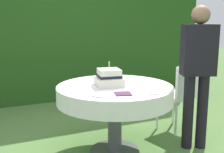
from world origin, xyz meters
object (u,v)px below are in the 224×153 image
(serving_plate_far, at_px, (153,93))
(serving_plate_left, at_px, (108,79))
(cake_table, at_px, (115,95))
(serving_plate_near, at_px, (100,95))
(standing_person, at_px, (198,68))
(napkin_stack, at_px, (123,94))
(garden_chair, at_px, (180,91))
(wedding_cake, at_px, (109,78))

(serving_plate_far, height_order, serving_plate_left, same)
(cake_table, bearing_deg, serving_plate_left, 78.81)
(serving_plate_near, distance_m, standing_person, 1.19)
(cake_table, distance_m, napkin_stack, 0.38)
(serving_plate_near, bearing_deg, garden_chair, 20.99)
(napkin_stack, bearing_deg, cake_table, 77.02)
(cake_table, relative_size, wedding_cake, 3.73)
(garden_chair, xyz_separation_m, standing_person, (-0.15, -0.47, 0.39))
(cake_table, height_order, wedding_cake, wedding_cake)
(cake_table, bearing_deg, serving_plate_near, -133.39)
(wedding_cake, distance_m, serving_plate_far, 0.55)
(serving_plate_left, distance_m, napkin_stack, 0.70)
(serving_plate_near, bearing_deg, napkin_stack, -8.81)
(serving_plate_near, bearing_deg, standing_person, 2.09)
(cake_table, bearing_deg, napkin_stack, -102.98)
(wedding_cake, height_order, serving_plate_left, wedding_cake)
(wedding_cake, bearing_deg, garden_chair, 8.50)
(serving_plate_near, xyz_separation_m, standing_person, (1.18, 0.04, 0.17))
(wedding_cake, bearing_deg, serving_plate_far, -63.16)
(garden_chair, distance_m, standing_person, 0.62)
(serving_plate_left, bearing_deg, standing_person, -36.87)
(serving_plate_far, height_order, napkin_stack, serving_plate_far)
(cake_table, height_order, serving_plate_left, serving_plate_left)
(serving_plate_near, xyz_separation_m, napkin_stack, (0.22, -0.03, -0.00))
(serving_plate_near, bearing_deg, serving_plate_left, 60.41)
(serving_plate_near, distance_m, napkin_stack, 0.22)
(serving_plate_left, distance_m, standing_person, 1.02)
(wedding_cake, distance_m, serving_plate_near, 0.44)
(wedding_cake, xyz_separation_m, garden_chair, (1.07, 0.16, -0.30))
(serving_plate_left, relative_size, standing_person, 0.08)
(serving_plate_far, relative_size, standing_person, 0.08)
(garden_chair, bearing_deg, wedding_cake, -171.50)
(cake_table, xyz_separation_m, serving_plate_far, (0.19, -0.46, 0.11))
(serving_plate_near, relative_size, standing_person, 0.09)
(wedding_cake, bearing_deg, serving_plate_left, 68.75)
(serving_plate_left, xyz_separation_m, standing_person, (0.81, -0.61, 0.17))
(serving_plate_left, bearing_deg, garden_chair, -8.36)
(serving_plate_left, distance_m, garden_chair, 0.99)
(serving_plate_near, height_order, garden_chair, garden_chair)
(serving_plate_near, xyz_separation_m, garden_chair, (1.32, 0.51, -0.22))
(serving_plate_left, bearing_deg, serving_plate_near, -119.59)
(cake_table, distance_m, garden_chair, 1.04)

